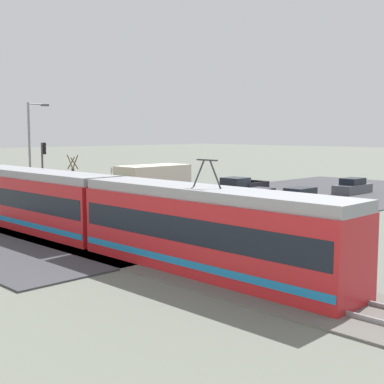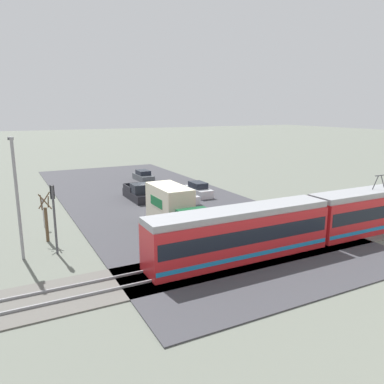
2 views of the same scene
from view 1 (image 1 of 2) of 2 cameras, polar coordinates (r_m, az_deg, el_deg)
name	(u,v)px [view 1 (image 1 of 2)]	position (r m, az deg, el deg)	size (l,w,h in m)	color
ground_plane	(254,202)	(44.19, 6.68, -1.10)	(320.00, 320.00, 0.00)	#60665B
road_surface	(255,202)	(44.18, 6.68, -1.05)	(19.26, 51.37, 0.08)	#38383D
rail_bed	(48,232)	(31.75, -15.09, -4.14)	(75.25, 4.40, 0.22)	#5B5954
light_rail_tram	(106,213)	(26.76, -9.12, -2.24)	(27.03, 2.56, 4.58)	#B21E23
box_truck	(140,191)	(37.97, -5.57, 0.11)	(2.51, 9.04, 3.29)	#0C4723
pickup_truck	(240,191)	(45.20, 5.16, 0.10)	(2.04, 5.41, 1.90)	black
sedan_car_0	(300,200)	(40.16, 11.47, -0.87)	(1.73, 4.37, 1.60)	silver
sedan_car_1	(352,187)	(51.70, 16.75, 0.51)	(1.81, 4.41, 1.43)	#4C5156
sedan_car_2	(258,200)	(40.43, 7.04, -0.82)	(1.83, 4.45, 1.46)	silver
traffic_light_pole	(43,164)	(45.07, -15.58, 2.93)	(0.28, 0.47, 4.90)	#47474C
street_tree	(73,179)	(46.91, -12.56, 1.36)	(0.92, 0.76, 3.82)	brown
street_lamp_near_crossing	(32,144)	(47.01, -16.74, 4.90)	(0.36, 1.95, 8.20)	gray
no_parking_sign	(112,179)	(49.00, -8.58, 1.42)	(0.32, 0.08, 2.55)	gray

